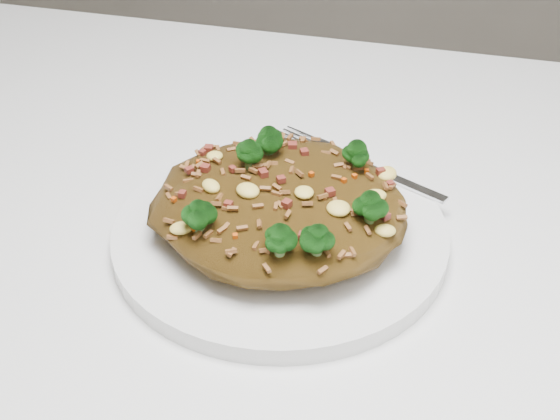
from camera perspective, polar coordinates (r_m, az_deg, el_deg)
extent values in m
cube|color=white|center=(0.55, 8.31, -7.81)|extent=(1.20, 0.80, 0.04)
cylinder|color=brown|center=(1.20, -17.61, -4.78)|extent=(0.06, 0.06, 0.71)
cylinder|color=white|center=(0.57, 0.00, -1.76)|extent=(0.25, 0.25, 0.01)
ellipsoid|color=brown|center=(0.56, 0.00, 0.36)|extent=(0.18, 0.17, 0.04)
ellipsoid|color=#0A3D08|center=(0.49, 2.72, -2.09)|extent=(0.02, 0.02, 0.02)
ellipsoid|color=#0A3D08|center=(0.51, -5.98, -0.27)|extent=(0.02, 0.02, 0.02)
ellipsoid|color=#0A3D08|center=(0.49, -0.03, -2.13)|extent=(0.02, 0.02, 0.02)
ellipsoid|color=#0A3D08|center=(0.57, 5.63, 4.10)|extent=(0.02, 0.02, 0.02)
ellipsoid|color=#0A3D08|center=(0.58, -0.83, 5.17)|extent=(0.02, 0.02, 0.02)
ellipsoid|color=#0A3D08|center=(0.52, 6.61, 0.33)|extent=(0.02, 0.02, 0.02)
ellipsoid|color=#0A3D08|center=(0.56, -2.27, 4.22)|extent=(0.02, 0.02, 0.02)
cube|color=silver|center=(0.62, 9.33, 1.86)|extent=(0.09, 0.05, 0.00)
cube|color=silver|center=(0.66, 2.18, 4.93)|extent=(0.04, 0.03, 0.00)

